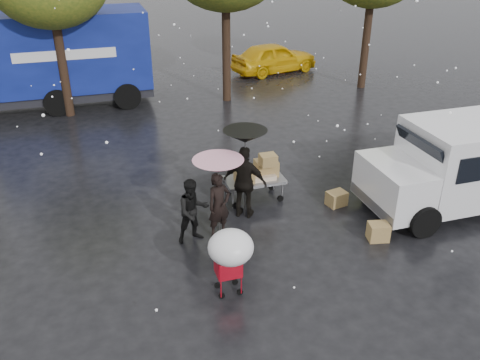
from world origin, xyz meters
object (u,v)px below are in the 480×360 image
object	(u,v)px
shopping_cart	(230,250)
white_van	(470,162)
person_black	(245,183)
vendor_cart	(258,173)
blue_truck	(43,61)
person_pink	(219,206)
yellow_taxi	(274,58)

from	to	relation	value
shopping_cart	white_van	world-z (taller)	white_van
person_black	shopping_cart	size ratio (longest dim) A/B	1.23
vendor_cart	blue_truck	distance (m)	10.67
person_black	white_van	bearing A→B (deg)	-157.14
person_pink	vendor_cart	world-z (taller)	person_pink
white_van	shopping_cart	bearing A→B (deg)	-165.49
white_van	yellow_taxi	world-z (taller)	white_van
blue_truck	person_black	bearing A→B (deg)	-64.77
person_pink	yellow_taxi	size ratio (longest dim) A/B	0.38
vendor_cart	white_van	size ratio (longest dim) A/B	0.31
yellow_taxi	person_pink	bearing A→B (deg)	141.96
vendor_cart	white_van	xyz separation A→B (m)	(4.84, -1.78, 0.43)
person_black	white_van	distance (m)	5.51
shopping_cart	blue_truck	bearing A→B (deg)	105.55
person_pink	white_van	bearing A→B (deg)	-22.95
person_pink	white_van	world-z (taller)	white_van
person_black	blue_truck	xyz separation A→B (m)	(-4.69, 9.95, 0.85)
shopping_cart	person_black	bearing A→B (deg)	67.31
vendor_cart	yellow_taxi	world-z (taller)	yellow_taxi
vendor_cart	shopping_cart	distance (m)	3.90
white_van	yellow_taxi	xyz separation A→B (m)	(-0.14, 13.11, -0.47)
person_black	yellow_taxi	xyz separation A→B (m)	(5.26, 12.05, -0.21)
blue_truck	white_van	bearing A→B (deg)	-47.49
person_black	blue_truck	world-z (taller)	blue_truck
shopping_cart	yellow_taxi	world-z (taller)	shopping_cart
vendor_cart	person_pink	bearing A→B (deg)	-135.15
shopping_cart	blue_truck	xyz separation A→B (m)	(-3.53, 12.70, 0.69)
vendor_cart	person_black	bearing A→B (deg)	-128.03
person_black	vendor_cart	bearing A→B (deg)	-94.06
shopping_cart	blue_truck	size ratio (longest dim) A/B	0.18
vendor_cart	shopping_cart	xyz separation A→B (m)	(-1.72, -3.48, 0.34)
white_van	person_pink	bearing A→B (deg)	176.12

